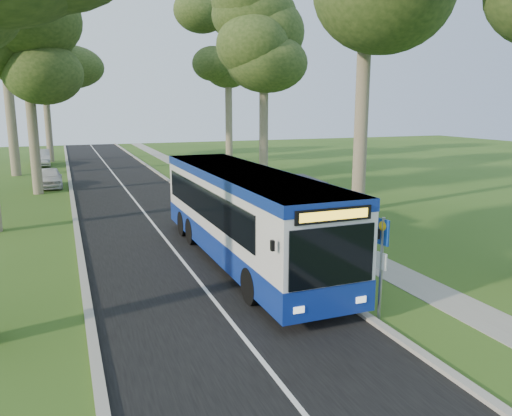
{
  "coord_description": "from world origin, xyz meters",
  "views": [
    {
      "loc": [
        -7.35,
        -16.89,
        5.66
      ],
      "look_at": [
        -0.25,
        1.42,
        1.6
      ],
      "focal_mm": 35.0,
      "sensor_mm": 36.0,
      "label": 1
    }
  ],
  "objects_px": {
    "bus": "(244,215)",
    "bus_shelter": "(305,197)",
    "car_white": "(50,178)",
    "litter_bin": "(313,237)",
    "car_silver": "(41,158)",
    "bus_stop_sign": "(382,257)"
  },
  "relations": [
    {
      "from": "bus",
      "to": "bus_stop_sign",
      "type": "height_order",
      "value": "bus"
    },
    {
      "from": "bus_stop_sign",
      "to": "car_white",
      "type": "bearing_deg",
      "value": 96.59
    },
    {
      "from": "bus",
      "to": "litter_bin",
      "type": "xyz_separation_m",
      "value": [
        3.14,
        0.5,
        -1.26
      ]
    },
    {
      "from": "bus_stop_sign",
      "to": "car_white",
      "type": "height_order",
      "value": "bus_stop_sign"
    },
    {
      "from": "litter_bin",
      "to": "car_silver",
      "type": "xyz_separation_m",
      "value": [
        -11.07,
        34.14,
        0.29
      ]
    },
    {
      "from": "car_white",
      "to": "car_silver",
      "type": "xyz_separation_m",
      "value": [
        -0.99,
        13.85,
        0.08
      ]
    },
    {
      "from": "bus",
      "to": "bus_stop_sign",
      "type": "xyz_separation_m",
      "value": [
        1.68,
        -6.09,
        -0.01
      ]
    },
    {
      "from": "litter_bin",
      "to": "car_white",
      "type": "bearing_deg",
      "value": 116.42
    },
    {
      "from": "bus",
      "to": "bus_shelter",
      "type": "height_order",
      "value": "bus"
    },
    {
      "from": "bus",
      "to": "car_silver",
      "type": "relative_size",
      "value": 2.71
    },
    {
      "from": "bus_shelter",
      "to": "litter_bin",
      "type": "bearing_deg",
      "value": -101.52
    },
    {
      "from": "bus",
      "to": "car_white",
      "type": "bearing_deg",
      "value": 107.96
    },
    {
      "from": "litter_bin",
      "to": "bus_shelter",
      "type": "bearing_deg",
      "value": 73.43
    },
    {
      "from": "bus_shelter",
      "to": "car_white",
      "type": "bearing_deg",
      "value": 125.28
    },
    {
      "from": "bus_shelter",
      "to": "litter_bin",
      "type": "height_order",
      "value": "bus_shelter"
    },
    {
      "from": "bus_stop_sign",
      "to": "car_silver",
      "type": "relative_size",
      "value": 0.6
    },
    {
      "from": "bus_stop_sign",
      "to": "litter_bin",
      "type": "relative_size",
      "value": 2.91
    },
    {
      "from": "bus_stop_sign",
      "to": "car_white",
      "type": "relative_size",
      "value": 0.69
    },
    {
      "from": "litter_bin",
      "to": "car_silver",
      "type": "distance_m",
      "value": 35.89
    },
    {
      "from": "bus",
      "to": "litter_bin",
      "type": "height_order",
      "value": "bus"
    },
    {
      "from": "car_white",
      "to": "car_silver",
      "type": "bearing_deg",
      "value": 93.4
    },
    {
      "from": "bus_shelter",
      "to": "car_white",
      "type": "xyz_separation_m",
      "value": [
        -10.67,
        18.31,
        -1.07
      ]
    }
  ]
}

